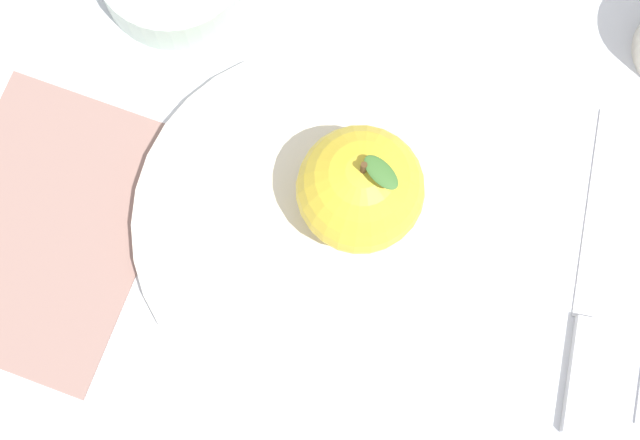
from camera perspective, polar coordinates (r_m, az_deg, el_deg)
ground_plane at (r=0.60m, az=3.10°, el=-2.37°), size 2.40×2.40×0.00m
dinner_plate at (r=0.59m, az=0.00°, el=-0.21°), size 0.24×0.24×0.02m
apple at (r=0.55m, az=2.50°, el=1.89°), size 0.08×0.08×0.09m
knife at (r=0.61m, az=16.33°, el=-4.51°), size 0.05×0.21×0.01m
linen_napkin at (r=0.62m, az=-16.52°, el=-0.49°), size 0.14×0.19×0.00m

